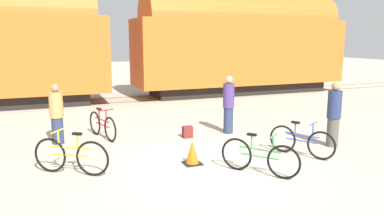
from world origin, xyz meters
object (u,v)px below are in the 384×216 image
(traffic_cone, at_px, (192,153))
(bicycle_green, at_px, (259,157))
(person_in_navy, at_px, (334,115))
(backpack, at_px, (187,132))
(freight_train, at_px, (121,42))
(person_in_tan, at_px, (57,114))
(person_in_purple, at_px, (229,105))
(bicycle_yellow, at_px, (71,156))
(bicycle_blue, at_px, (301,141))
(bicycle_maroon, at_px, (102,125))

(traffic_cone, bearing_deg, bicycle_green, -46.49)
(person_in_navy, bearing_deg, backpack, 173.93)
(freight_train, bearing_deg, person_in_tan, -114.40)
(freight_train, distance_m, person_in_purple, 7.87)
(backpack, bearing_deg, bicycle_yellow, -150.72)
(bicycle_blue, xyz_separation_m, person_in_purple, (-0.63, 2.67, 0.51))
(freight_train, relative_size, bicycle_green, 16.39)
(freight_train, height_order, bicycle_maroon, freight_train)
(person_in_navy, xyz_separation_m, backpack, (-3.28, 2.22, -0.68))
(freight_train, relative_size, bicycle_blue, 15.87)
(freight_train, relative_size, person_in_navy, 13.69)
(bicycle_green, relative_size, person_in_navy, 0.84)
(freight_train, xyz_separation_m, bicycle_green, (0.78, -10.84, -2.31))
(bicycle_maroon, xyz_separation_m, backpack, (2.29, -0.87, -0.20))
(person_in_navy, relative_size, backpack, 5.03)
(person_in_navy, bearing_deg, bicycle_blue, -135.36)
(freight_train, distance_m, bicycle_blue, 10.66)
(bicycle_green, height_order, person_in_purple, person_in_purple)
(bicycle_green, height_order, bicycle_yellow, bicycle_yellow)
(bicycle_blue, bearing_deg, person_in_tan, 148.81)
(bicycle_blue, relative_size, bicycle_yellow, 1.01)
(bicycle_green, xyz_separation_m, person_in_purple, (0.99, 3.40, 0.50))
(freight_train, xyz_separation_m, bicycle_maroon, (-1.87, -6.65, -2.32))
(bicycle_maroon, relative_size, person_in_navy, 0.98)
(person_in_navy, distance_m, traffic_cone, 4.04)
(freight_train, height_order, traffic_cone, freight_train)
(person_in_tan, relative_size, traffic_cone, 2.98)
(freight_train, xyz_separation_m, backpack, (0.42, -7.51, -2.52))
(person_in_navy, bearing_deg, person_in_purple, 158.28)
(bicycle_maroon, xyz_separation_m, person_in_purple, (3.64, -0.80, 0.50))
(bicycle_blue, relative_size, person_in_purple, 0.85)
(bicycle_green, xyz_separation_m, bicycle_maroon, (-2.65, 4.20, -0.00))
(person_in_tan, bearing_deg, freight_train, 49.54)
(bicycle_green, relative_size, backpack, 4.20)
(bicycle_green, distance_m, person_in_tan, 5.61)
(bicycle_yellow, height_order, person_in_purple, person_in_purple)
(bicycle_yellow, relative_size, person_in_purple, 0.84)
(person_in_purple, bearing_deg, traffic_cone, 148.73)
(bicycle_yellow, xyz_separation_m, traffic_cone, (2.62, -0.34, -0.14))
(bicycle_yellow, bearing_deg, backpack, 29.28)
(bicycle_maroon, relative_size, bicycle_yellow, 1.14)
(backpack, bearing_deg, traffic_cone, -107.95)
(bicycle_green, relative_size, bicycle_yellow, 0.98)
(bicycle_maroon, height_order, person_in_purple, person_in_purple)
(bicycle_maroon, relative_size, traffic_cone, 3.03)
(bicycle_green, relative_size, person_in_tan, 0.87)
(person_in_purple, xyz_separation_m, backpack, (-1.35, -0.06, -0.70))
(bicycle_green, bearing_deg, person_in_tan, 133.68)
(bicycle_blue, height_order, person_in_purple, person_in_purple)
(bicycle_yellow, distance_m, traffic_cone, 2.64)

